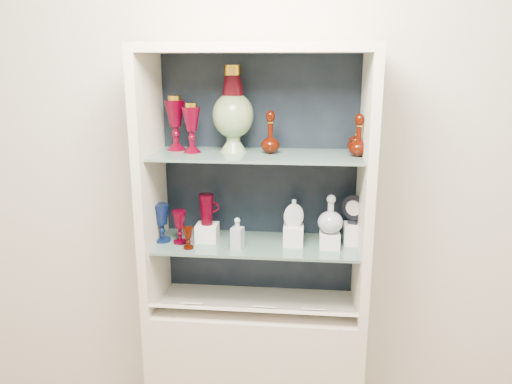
# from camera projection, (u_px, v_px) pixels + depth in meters

# --- Properties ---
(wall_back) EXTENTS (3.50, 0.02, 2.80)m
(wall_back) POSITION_uv_depth(u_px,v_px,m) (261.00, 160.00, 2.41)
(wall_back) COLOR silver
(wall_back) RESTS_ON ground
(cabinet_base) EXTENTS (1.00, 0.40, 0.75)m
(cabinet_base) POSITION_uv_depth(u_px,v_px,m) (256.00, 372.00, 2.47)
(cabinet_base) COLOR beige
(cabinet_base) RESTS_ON ground
(cabinet_back_panel) EXTENTS (0.98, 0.02, 1.15)m
(cabinet_back_panel) POSITION_uv_depth(u_px,v_px,m) (260.00, 177.00, 2.40)
(cabinet_back_panel) COLOR black
(cabinet_back_panel) RESTS_ON cabinet_base
(cabinet_side_left) EXTENTS (0.04, 0.40, 1.15)m
(cabinet_side_left) POSITION_uv_depth(u_px,v_px,m) (151.00, 184.00, 2.27)
(cabinet_side_left) COLOR beige
(cabinet_side_left) RESTS_ON cabinet_base
(cabinet_side_right) EXTENTS (0.04, 0.40, 1.15)m
(cabinet_side_right) POSITION_uv_depth(u_px,v_px,m) (365.00, 189.00, 2.18)
(cabinet_side_right) COLOR beige
(cabinet_side_right) RESTS_ON cabinet_base
(cabinet_top_cap) EXTENTS (1.00, 0.40, 0.04)m
(cabinet_top_cap) POSITION_uv_depth(u_px,v_px,m) (256.00, 48.00, 2.07)
(cabinet_top_cap) COLOR beige
(cabinet_top_cap) RESTS_ON cabinet_side_left
(shelf_lower) EXTENTS (0.92, 0.34, 0.01)m
(shelf_lower) POSITION_uv_depth(u_px,v_px,m) (256.00, 244.00, 2.31)
(shelf_lower) COLOR slate
(shelf_lower) RESTS_ON cabinet_side_left
(shelf_upper) EXTENTS (0.92, 0.34, 0.01)m
(shelf_upper) POSITION_uv_depth(u_px,v_px,m) (256.00, 155.00, 2.20)
(shelf_upper) COLOR slate
(shelf_upper) RESTS_ON cabinet_side_left
(label_ledge) EXTENTS (0.92, 0.17, 0.09)m
(label_ledge) POSITION_uv_depth(u_px,v_px,m) (254.00, 309.00, 2.26)
(label_ledge) COLOR beige
(label_ledge) RESTS_ON cabinet_base
(label_card_0) EXTENTS (0.10, 0.06, 0.03)m
(label_card_0) POSITION_uv_depth(u_px,v_px,m) (193.00, 303.00, 2.28)
(label_card_0) COLOR white
(label_card_0) RESTS_ON label_ledge
(label_card_1) EXTENTS (0.10, 0.06, 0.03)m
(label_card_1) POSITION_uv_depth(u_px,v_px,m) (313.00, 309.00, 2.23)
(label_card_1) COLOR white
(label_card_1) RESTS_ON label_ledge
(label_card_2) EXTENTS (0.10, 0.06, 0.03)m
(label_card_2) POSITION_uv_depth(u_px,v_px,m) (265.00, 307.00, 2.25)
(label_card_2) COLOR white
(label_card_2) RESTS_ON label_ledge
(pedestal_lamp_left) EXTENTS (0.12, 0.12, 0.25)m
(pedestal_lamp_left) POSITION_uv_depth(u_px,v_px,m) (175.00, 123.00, 2.27)
(pedestal_lamp_left) COLOR #4F0012
(pedestal_lamp_left) RESTS_ON shelf_upper
(pedestal_lamp_right) EXTENTS (0.09, 0.09, 0.22)m
(pedestal_lamp_right) POSITION_uv_depth(u_px,v_px,m) (192.00, 128.00, 2.21)
(pedestal_lamp_right) COLOR #4F0012
(pedestal_lamp_right) RESTS_ON shelf_upper
(enamel_urn) EXTENTS (0.20, 0.20, 0.38)m
(enamel_urn) POSITION_uv_depth(u_px,v_px,m) (233.00, 109.00, 2.21)
(enamel_urn) COLOR #063F20
(enamel_urn) RESTS_ON shelf_upper
(ruby_decanter_a) EXTENTS (0.09, 0.09, 0.21)m
(ruby_decanter_a) POSITION_uv_depth(u_px,v_px,m) (270.00, 130.00, 2.18)
(ruby_decanter_a) COLOR #3B0B00
(ruby_decanter_a) RESTS_ON shelf_upper
(ruby_decanter_b) EXTENTS (0.09, 0.09, 0.19)m
(ruby_decanter_b) POSITION_uv_depth(u_px,v_px,m) (359.00, 134.00, 2.12)
(ruby_decanter_b) COLOR #3B0B00
(ruby_decanter_b) RESTS_ON shelf_upper
(lidded_bowl) EXTENTS (0.10, 0.10, 0.09)m
(lidded_bowl) POSITION_uv_depth(u_px,v_px,m) (356.00, 142.00, 2.22)
(lidded_bowl) COLOR #3B0B00
(lidded_bowl) RESTS_ON shelf_upper
(cobalt_goblet) EXTENTS (0.10, 0.10, 0.18)m
(cobalt_goblet) POSITION_uv_depth(u_px,v_px,m) (162.00, 223.00, 2.31)
(cobalt_goblet) COLOR #0B1947
(cobalt_goblet) RESTS_ON shelf_lower
(ruby_goblet_tall) EXTENTS (0.08, 0.08, 0.15)m
(ruby_goblet_tall) POSITION_uv_depth(u_px,v_px,m) (180.00, 227.00, 2.29)
(ruby_goblet_tall) COLOR #4F0012
(ruby_goblet_tall) RESTS_ON shelf_lower
(ruby_goblet_small) EXTENTS (0.06, 0.06, 0.10)m
(ruby_goblet_small) POSITION_uv_depth(u_px,v_px,m) (188.00, 238.00, 2.23)
(ruby_goblet_small) COLOR #3B0B00
(ruby_goblet_small) RESTS_ON shelf_lower
(riser_ruby_pitcher) EXTENTS (0.10, 0.10, 0.08)m
(riser_ruby_pitcher) POSITION_uv_depth(u_px,v_px,m) (207.00, 232.00, 2.33)
(riser_ruby_pitcher) COLOR silver
(riser_ruby_pitcher) RESTS_ON shelf_lower
(ruby_pitcher) EXTENTS (0.13, 0.10, 0.14)m
(ruby_pitcher) POSITION_uv_depth(u_px,v_px,m) (207.00, 209.00, 2.30)
(ruby_pitcher) COLOR #4F0012
(ruby_pitcher) RESTS_ON riser_ruby_pitcher
(clear_square_bottle) EXTENTS (0.06, 0.06, 0.14)m
(clear_square_bottle) POSITION_uv_depth(u_px,v_px,m) (237.00, 233.00, 2.23)
(clear_square_bottle) COLOR #9AA5B1
(clear_square_bottle) RESTS_ON shelf_lower
(riser_flat_flask) EXTENTS (0.09, 0.09, 0.09)m
(riser_flat_flask) POSITION_uv_depth(u_px,v_px,m) (293.00, 235.00, 2.28)
(riser_flat_flask) COLOR silver
(riser_flat_flask) RESTS_ON shelf_lower
(flat_flask) EXTENTS (0.10, 0.06, 0.13)m
(flat_flask) POSITION_uv_depth(u_px,v_px,m) (294.00, 212.00, 2.25)
(flat_flask) COLOR silver
(flat_flask) RESTS_ON riser_flat_flask
(riser_clear_round_decanter) EXTENTS (0.09, 0.09, 0.07)m
(riser_clear_round_decanter) POSITION_uv_depth(u_px,v_px,m) (330.00, 240.00, 2.25)
(riser_clear_round_decanter) COLOR silver
(riser_clear_round_decanter) RESTS_ON shelf_lower
(clear_round_decanter) EXTENTS (0.14, 0.14, 0.17)m
(clear_round_decanter) POSITION_uv_depth(u_px,v_px,m) (331.00, 215.00, 2.22)
(clear_round_decanter) COLOR #9AA5B1
(clear_round_decanter) RESTS_ON riser_clear_round_decanter
(riser_cameo_medallion) EXTENTS (0.08, 0.08, 0.10)m
(riser_cameo_medallion) POSITION_uv_depth(u_px,v_px,m) (352.00, 234.00, 2.28)
(riser_cameo_medallion) COLOR silver
(riser_cameo_medallion) RESTS_ON shelf_lower
(cameo_medallion) EXTENTS (0.12, 0.09, 0.14)m
(cameo_medallion) POSITION_uv_depth(u_px,v_px,m) (354.00, 209.00, 2.25)
(cameo_medallion) COLOR black
(cameo_medallion) RESTS_ON riser_cameo_medallion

